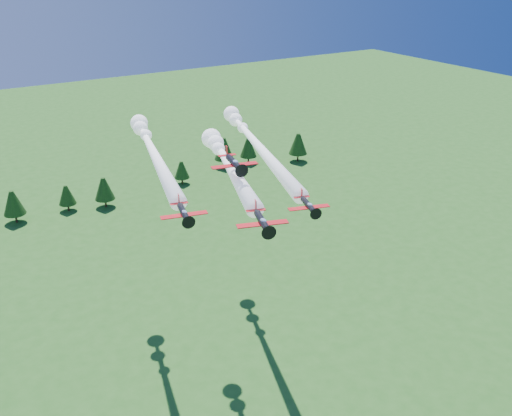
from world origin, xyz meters
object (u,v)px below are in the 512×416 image
plane_right (254,140)px  plane_slot (234,163)px  plane_lead (227,161)px  plane_left (152,149)px

plane_right → plane_slot: 29.60m
plane_lead → plane_slot: size_ratio=5.12×
plane_left → plane_right: size_ratio=0.90×
plane_left → plane_right: plane_left is taller
plane_lead → plane_right: size_ratio=0.72×
plane_lead → plane_left: bearing=131.8°
plane_slot → plane_left: bearing=109.9°
plane_left → plane_slot: plane_slot is taller
plane_right → plane_slot: plane_slot is taller
plane_left → plane_right: bearing=8.5°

